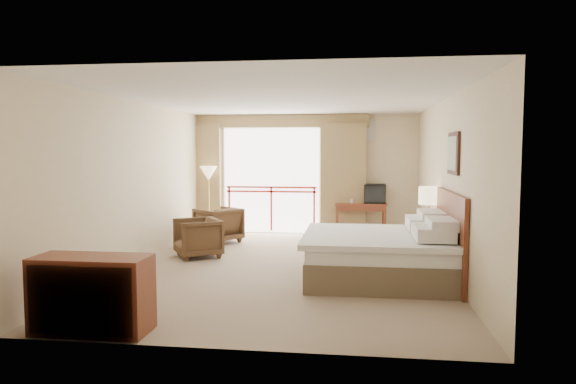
# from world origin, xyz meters

# --- Properties ---
(floor) EXTENTS (7.00, 7.00, 0.00)m
(floor) POSITION_xyz_m (0.00, 0.00, 0.00)
(floor) COLOR gray
(floor) RESTS_ON ground
(ceiling) EXTENTS (7.00, 7.00, 0.00)m
(ceiling) POSITION_xyz_m (0.00, 0.00, 2.70)
(ceiling) COLOR white
(ceiling) RESTS_ON wall_back
(wall_back) EXTENTS (5.00, 0.00, 5.00)m
(wall_back) POSITION_xyz_m (0.00, 3.50, 1.35)
(wall_back) COLOR beige
(wall_back) RESTS_ON ground
(wall_front) EXTENTS (5.00, 0.00, 5.00)m
(wall_front) POSITION_xyz_m (0.00, -3.50, 1.35)
(wall_front) COLOR beige
(wall_front) RESTS_ON ground
(wall_left) EXTENTS (0.00, 7.00, 7.00)m
(wall_left) POSITION_xyz_m (-2.50, 0.00, 1.35)
(wall_left) COLOR beige
(wall_left) RESTS_ON ground
(wall_right) EXTENTS (0.00, 7.00, 7.00)m
(wall_right) POSITION_xyz_m (2.50, 0.00, 1.35)
(wall_right) COLOR beige
(wall_right) RESTS_ON ground
(balcony_door) EXTENTS (2.40, 0.00, 2.40)m
(balcony_door) POSITION_xyz_m (-0.80, 3.48, 1.20)
(balcony_door) COLOR white
(balcony_door) RESTS_ON wall_back
(balcony_railing) EXTENTS (2.09, 0.03, 1.02)m
(balcony_railing) POSITION_xyz_m (-0.80, 3.46, 0.81)
(balcony_railing) COLOR #A5190E
(balcony_railing) RESTS_ON wall_back
(curtain_left) EXTENTS (1.00, 0.26, 2.50)m
(curtain_left) POSITION_xyz_m (-2.45, 3.35, 1.25)
(curtain_left) COLOR olive
(curtain_left) RESTS_ON wall_back
(curtain_right) EXTENTS (1.00, 0.26, 2.50)m
(curtain_right) POSITION_xyz_m (0.85, 3.35, 1.25)
(curtain_right) COLOR olive
(curtain_right) RESTS_ON wall_back
(valance) EXTENTS (4.40, 0.22, 0.28)m
(valance) POSITION_xyz_m (-0.80, 3.38, 2.55)
(valance) COLOR olive
(valance) RESTS_ON wall_back
(hvac_vent) EXTENTS (0.50, 0.04, 0.50)m
(hvac_vent) POSITION_xyz_m (1.30, 3.47, 2.35)
(hvac_vent) COLOR silver
(hvac_vent) RESTS_ON wall_back
(bed) EXTENTS (2.13, 2.06, 0.97)m
(bed) POSITION_xyz_m (1.50, -0.60, 0.38)
(bed) COLOR brown
(bed) RESTS_ON floor
(headboard) EXTENTS (0.06, 2.10, 1.30)m
(headboard) POSITION_xyz_m (2.46, -0.60, 0.65)
(headboard) COLOR #5D2618
(headboard) RESTS_ON wall_right
(framed_art) EXTENTS (0.04, 0.72, 0.60)m
(framed_art) POSITION_xyz_m (2.47, -0.60, 1.85)
(framed_art) COLOR black
(framed_art) RESTS_ON wall_right
(nightstand) EXTENTS (0.46, 0.53, 0.61)m
(nightstand) POSITION_xyz_m (2.36, 0.76, 0.31)
(nightstand) COLOR #5D2618
(nightstand) RESTS_ON floor
(table_lamp) EXTENTS (0.36, 0.36, 0.64)m
(table_lamp) POSITION_xyz_m (2.36, 0.81, 1.11)
(table_lamp) COLOR tan
(table_lamp) RESTS_ON nightstand
(phone) EXTENTS (0.19, 0.16, 0.08)m
(phone) POSITION_xyz_m (2.31, 0.61, 0.65)
(phone) COLOR black
(phone) RESTS_ON nightstand
(desk) EXTENTS (1.12, 0.54, 0.73)m
(desk) POSITION_xyz_m (1.24, 3.34, 0.57)
(desk) COLOR #5D2618
(desk) RESTS_ON floor
(tv) EXTENTS (0.47, 0.37, 0.42)m
(tv) POSITION_xyz_m (1.54, 3.28, 0.94)
(tv) COLOR black
(tv) RESTS_ON desk
(coffee_maker) EXTENTS (0.14, 0.14, 0.29)m
(coffee_maker) POSITION_xyz_m (0.89, 3.29, 0.87)
(coffee_maker) COLOR black
(coffee_maker) RESTS_ON desk
(cup) EXTENTS (0.07, 0.07, 0.10)m
(cup) POSITION_xyz_m (1.04, 3.24, 0.78)
(cup) COLOR white
(cup) RESTS_ON desk
(wastebasket) EXTENTS (0.29, 0.29, 0.31)m
(wastebasket) POSITION_xyz_m (0.79, 2.42, 0.15)
(wastebasket) COLOR black
(wastebasket) RESTS_ON floor
(armchair_far) EXTENTS (1.10, 1.10, 0.72)m
(armchair_far) POSITION_xyz_m (-1.69, 2.07, 0.00)
(armchair_far) COLOR #422B19
(armchair_far) RESTS_ON floor
(armchair_near) EXTENTS (1.03, 1.03, 0.69)m
(armchair_near) POSITION_xyz_m (-1.66, 0.59, 0.00)
(armchair_near) COLOR #422B19
(armchair_near) RESTS_ON floor
(side_table) EXTENTS (0.50, 0.50, 0.54)m
(side_table) POSITION_xyz_m (-1.78, 1.33, 0.37)
(side_table) COLOR black
(side_table) RESTS_ON floor
(book) EXTENTS (0.25, 0.27, 0.02)m
(book) POSITION_xyz_m (-1.78, 1.33, 0.55)
(book) COLOR white
(book) RESTS_ON side_table
(floor_lamp) EXTENTS (0.39, 0.39, 1.54)m
(floor_lamp) POSITION_xyz_m (-2.15, 3.03, 1.33)
(floor_lamp) COLOR tan
(floor_lamp) RESTS_ON floor
(dresser) EXTENTS (1.20, 0.51, 0.80)m
(dresser) POSITION_xyz_m (-1.62, -3.21, 0.40)
(dresser) COLOR #5D2618
(dresser) RESTS_ON floor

